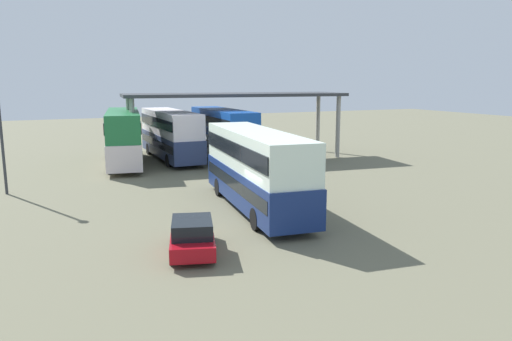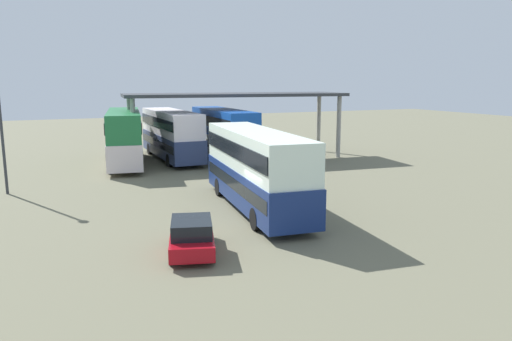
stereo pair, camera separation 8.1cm
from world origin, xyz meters
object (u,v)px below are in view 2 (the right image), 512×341
object	(u,v)px
parked_hatchback	(192,236)
double_decker_main	(256,167)
double_decker_near_canopy	(124,135)
double_decker_mid_row	(171,133)
double_decker_far_right	(223,133)

from	to	relation	value
parked_hatchback	double_decker_main	bearing A→B (deg)	-28.37
double_decker_near_canopy	double_decker_main	bearing A→B (deg)	-157.12
double_decker_main	parked_hatchback	xyz separation A→B (m)	(-4.83, -4.93, -1.53)
double_decker_near_canopy	double_decker_mid_row	distance (m)	4.12
parked_hatchback	double_decker_near_canopy	size ratio (longest dim) A/B	0.35
double_decker_mid_row	double_decker_far_right	distance (m)	4.50
double_decker_main	double_decker_far_right	distance (m)	15.11
double_decker_near_canopy	double_decker_mid_row	bearing A→B (deg)	-65.08
double_decker_near_canopy	double_decker_mid_row	world-z (taller)	double_decker_near_canopy
double_decker_main	double_decker_far_right	size ratio (longest dim) A/B	1.09
double_decker_mid_row	double_decker_far_right	world-z (taller)	double_decker_far_right
parked_hatchback	double_decker_far_right	distance (m)	21.41
parked_hatchback	double_decker_mid_row	bearing A→B (deg)	3.85
parked_hatchback	double_decker_mid_row	world-z (taller)	double_decker_mid_row
double_decker_far_right	double_decker_near_canopy	bearing A→B (deg)	79.17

